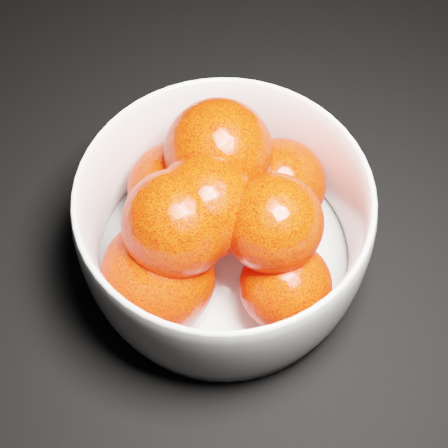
{
  "coord_description": "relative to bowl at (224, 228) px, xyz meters",
  "views": [
    {
      "loc": [
        -0.26,
        -0.0,
        0.49
      ],
      "look_at": [
        -0.25,
        0.25,
        0.06
      ],
      "focal_mm": 50.0,
      "sensor_mm": 36.0,
      "label": 1
    }
  ],
  "objects": [
    {
      "name": "bowl",
      "position": [
        0.0,
        0.0,
        0.0
      ],
      "size": [
        0.23,
        0.23,
        0.11
      ],
      "rotation": [
        0.0,
        0.0,
        -0.13
      ],
      "color": "silver",
      "rests_on": "ground"
    },
    {
      "name": "orange_pile",
      "position": [
        -0.01,
        0.0,
        0.02
      ],
      "size": [
        0.19,
        0.17,
        0.14
      ],
      "color": "red",
      "rests_on": "bowl"
    }
  ]
}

